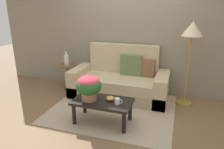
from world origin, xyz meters
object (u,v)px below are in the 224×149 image
Objects in this scene: floor_lamp at (192,35)px; coffee_mug at (118,101)px; couch at (120,82)px; snack_bowl at (110,98)px; potted_plant at (89,86)px; side_table at (68,72)px; table_vase at (66,59)px; coffee_table at (102,104)px.

floor_lamp is 12.59× the size of coffee_mug.
couch reaches higher than coffee_mug.
couch is at bearing 97.42° from snack_bowl.
snack_bowl is at bearing 16.12° from potted_plant.
side_table is 0.36× the size of floor_lamp.
couch reaches higher than side_table.
couch is 1.35m from table_vase.
table_vase is at bearing 138.21° from coffee_table.
couch reaches higher than table_vase.
side_table reaches higher than snack_bowl.
snack_bowl is (-0.15, 0.09, -0.01)m from coffee_mug.
couch is 1.26m from coffee_mug.
couch reaches higher than coffee_table.
coffee_mug is at bearing -30.98° from snack_bowl.
coffee_mug is at bearing -76.13° from couch.
floor_lamp is at bearing 38.95° from potted_plant.
floor_lamp is at bearing 41.92° from coffee_table.
floor_lamp is at bearing 0.78° from couch.
snack_bowl is at bearing 19.33° from coffee_table.
floor_lamp is at bearing 49.78° from coffee_mug.
coffee_mug is (0.30, -1.21, 0.14)m from couch.
coffee_table is at bearing -160.67° from snack_bowl.
coffee_mug is (1.58, -1.22, 0.05)m from side_table.
coffee_table is 0.38m from potted_plant.
side_table is (-1.30, 1.17, 0.07)m from coffee_table.
couch reaches higher than snack_bowl.
side_table is 1.98× the size of table_vase.
snack_bowl is (1.42, -1.13, 0.04)m from side_table.
potted_plant is (-1.53, -1.24, -0.71)m from floor_lamp.
snack_bowl is at bearing -82.58° from couch.
coffee_mug reaches higher than coffee_table.
potted_plant is 0.53m from coffee_mug.
floor_lamp is 5.45× the size of table_vase.
couch is 2.09× the size of coffee_table.
coffee_table is at bearing -41.93° from side_table.
couch is 1.71m from floor_lamp.
couch is at bearing -0.23° from side_table.
side_table is 4.57× the size of coffee_mug.
potted_plant is 3.24× the size of coffee_mug.
floor_lamp is 11.65× the size of snack_bowl.
coffee_mug is (0.28, -0.05, 0.11)m from coffee_table.
floor_lamp reaches higher than side_table.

